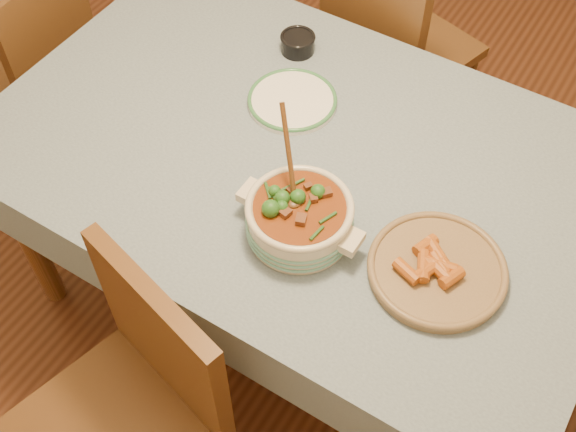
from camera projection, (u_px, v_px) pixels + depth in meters
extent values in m
plane|color=#422013|center=(298.00, 298.00, 2.51)|extent=(4.50, 4.50, 0.00)
cube|color=brown|center=(302.00, 160.00, 1.93)|extent=(1.60, 1.00, 0.05)
cube|color=#8399AA|center=(302.00, 153.00, 1.90)|extent=(1.68, 1.08, 0.01)
cylinder|color=brown|center=(27.00, 235.00, 2.24)|extent=(0.07, 0.07, 0.70)
cylinder|color=brown|center=(192.00, 75.00, 2.68)|extent=(0.07, 0.07, 0.70)
cylinder|color=brown|center=(575.00, 246.00, 2.21)|extent=(0.07, 0.07, 0.70)
cylinder|color=beige|center=(299.00, 220.00, 1.71)|extent=(0.25, 0.25, 0.10)
torus|color=beige|center=(300.00, 207.00, 1.67)|extent=(0.26, 0.26, 0.02)
cube|color=beige|center=(352.00, 242.00, 1.65)|extent=(0.04, 0.07, 0.02)
cube|color=beige|center=(250.00, 192.00, 1.74)|extent=(0.04, 0.07, 0.02)
cylinder|color=brown|center=(300.00, 209.00, 1.67)|extent=(0.22, 0.22, 0.02)
cylinder|color=white|center=(292.00, 101.00, 2.00)|extent=(0.28, 0.28, 0.02)
torus|color=#3A8149|center=(292.00, 99.00, 2.00)|extent=(0.25, 0.25, 0.01)
cylinder|color=black|center=(298.00, 44.00, 2.13)|extent=(0.13, 0.13, 0.05)
torus|color=black|center=(298.00, 37.00, 2.11)|extent=(0.10, 0.10, 0.01)
cylinder|color=black|center=(298.00, 40.00, 2.11)|extent=(0.08, 0.08, 0.01)
cylinder|color=olive|center=(437.00, 271.00, 1.67)|extent=(0.41, 0.41, 0.02)
torus|color=olive|center=(438.00, 268.00, 1.66)|extent=(0.32, 0.32, 0.02)
cube|color=brown|center=(403.00, 49.00, 2.59)|extent=(0.54, 0.54, 0.04)
cube|color=brown|center=(371.00, 19.00, 2.33)|extent=(0.43, 0.16, 0.46)
cylinder|color=brown|center=(463.00, 99.00, 2.77)|extent=(0.04, 0.04, 0.46)
cylinder|color=brown|center=(393.00, 51.00, 2.94)|extent=(0.04, 0.04, 0.46)
cylinder|color=brown|center=(397.00, 146.00, 2.62)|extent=(0.04, 0.04, 0.46)
cylinder|color=brown|center=(327.00, 94.00, 2.79)|extent=(0.04, 0.04, 0.46)
cube|color=brown|center=(163.00, 341.00, 1.65)|extent=(0.42, 0.15, 0.46)
cylinder|color=brown|center=(143.00, 375.00, 2.09)|extent=(0.04, 0.04, 0.46)
cube|color=brown|center=(25.00, 65.00, 2.60)|extent=(0.42, 0.42, 0.04)
cube|color=brown|center=(48.00, 34.00, 2.39)|extent=(0.06, 0.39, 0.42)
cylinder|color=brown|center=(35.00, 67.00, 2.91)|extent=(0.04, 0.04, 0.42)
cylinder|color=brown|center=(103.00, 95.00, 2.81)|extent=(0.04, 0.04, 0.42)
cylinder|color=brown|center=(47.00, 152.00, 2.63)|extent=(0.04, 0.04, 0.42)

